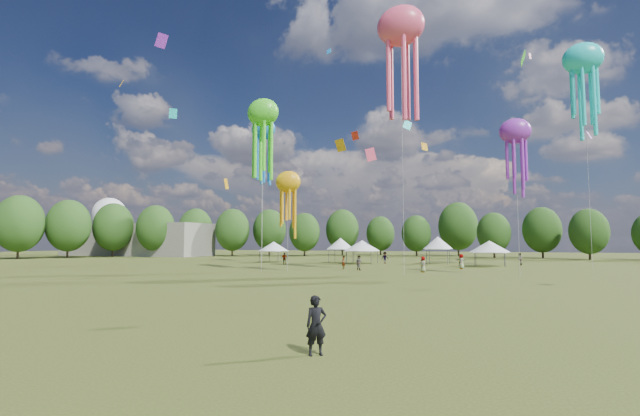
% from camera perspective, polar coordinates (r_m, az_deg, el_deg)
% --- Properties ---
extents(ground, '(300.00, 300.00, 0.00)m').
position_cam_1_polar(ground, '(20.20, -20.56, -14.17)').
color(ground, '#384416').
rests_on(ground, ground).
extents(observer_main, '(0.80, 0.76, 1.83)m').
position_cam_1_polar(observer_main, '(14.13, -0.50, -15.03)').
color(observer_main, black).
rests_on(observer_main, ground).
extents(spectator_near, '(1.12, 1.06, 1.83)m').
position_cam_1_polar(spectator_near, '(54.96, 5.10, -7.12)').
color(spectator_near, gray).
rests_on(spectator_near, ground).
extents(spectators_far, '(34.89, 21.43, 1.92)m').
position_cam_1_polar(spectators_far, '(64.98, 12.53, -6.62)').
color(spectators_far, gray).
rests_on(spectators_far, ground).
extents(festival_tents, '(40.12, 9.24, 4.38)m').
position_cam_1_polar(festival_tents, '(70.96, 7.87, -4.81)').
color(festival_tents, '#47474C').
rests_on(festival_tents, ground).
extents(show_kites, '(51.56, 21.70, 30.42)m').
position_cam_1_polar(show_kites, '(58.22, 10.11, 13.67)').
color(show_kites, '#48E726').
rests_on(show_kites, ground).
extents(small_kites, '(77.02, 58.57, 44.46)m').
position_cam_1_polar(small_kites, '(64.35, 5.21, 19.45)').
color(small_kites, '#48E726').
rests_on(small_kites, ground).
extents(treeline, '(201.57, 95.24, 13.43)m').
position_cam_1_polar(treeline, '(79.25, 9.20, -2.18)').
color(treeline, '#38281C').
rests_on(treeline, ground).
extents(hangar, '(40.00, 12.00, 8.00)m').
position_cam_1_polar(hangar, '(121.70, -22.84, -3.85)').
color(hangar, gray).
rests_on(hangar, ground).
extents(radome, '(9.00, 9.00, 16.00)m').
position_cam_1_polar(radome, '(137.53, -25.77, -1.29)').
color(radome, white).
rests_on(radome, ground).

